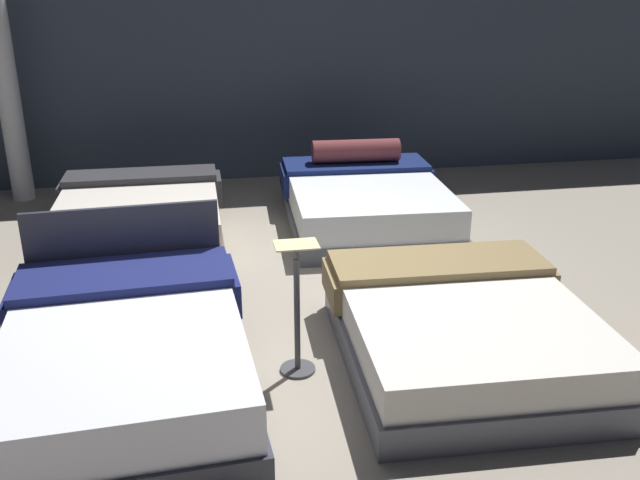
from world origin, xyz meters
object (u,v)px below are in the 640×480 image
(price_sign, at_px, (297,324))
(bed_1, at_px, (463,329))
(bed_0, at_px, (126,353))
(support_pillar, at_px, (1,49))
(bed_3, at_px, (365,201))
(bed_2, at_px, (139,218))

(price_sign, bearing_deg, bed_1, -2.90)
(bed_0, xyz_separation_m, price_sign, (1.10, 0.01, 0.09))
(bed_0, distance_m, support_pillar, 4.95)
(bed_1, bearing_deg, bed_3, 91.87)
(bed_2, distance_m, price_sign, 3.01)
(bed_3, relative_size, support_pillar, 0.63)
(bed_3, bearing_deg, support_pillar, 159.79)
(bed_2, xyz_separation_m, price_sign, (1.17, -2.77, 0.12))
(bed_2, distance_m, support_pillar, 2.69)
(price_sign, distance_m, support_pillar, 5.36)
(bed_1, xyz_separation_m, support_pillar, (-3.77, 4.52, 1.52))
(bed_0, height_order, bed_3, bed_0)
(bed_2, height_order, price_sign, price_sign)
(bed_0, bearing_deg, bed_2, 88.52)
(bed_2, height_order, support_pillar, support_pillar)
(bed_0, height_order, price_sign, bed_0)
(bed_0, distance_m, bed_3, 3.62)
(bed_2, relative_size, price_sign, 2.12)
(bed_3, xyz_separation_m, price_sign, (-1.18, -2.80, 0.09))
(bed_3, height_order, support_pillar, support_pillar)
(bed_0, distance_m, bed_1, 2.25)
(support_pillar, bearing_deg, bed_0, -71.20)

